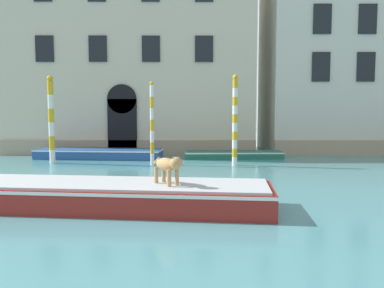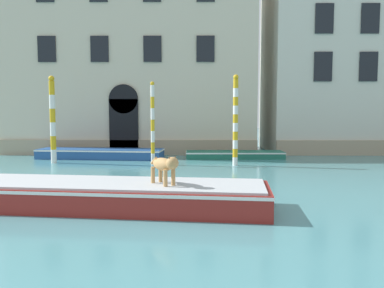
# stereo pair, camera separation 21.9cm
# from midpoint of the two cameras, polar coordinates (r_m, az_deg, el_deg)

# --- Properties ---
(palazzo_left) EXTENTS (15.62, 6.13, 13.06)m
(palazzo_left) POSITION_cam_midpoint_polar(r_m,az_deg,el_deg) (26.01, -8.55, 13.50)
(palazzo_left) COLOR beige
(palazzo_left) RESTS_ON ground_plane
(palazzo_right) EXTENTS (13.34, 6.13, 17.01)m
(palazzo_right) POSITION_cam_midpoint_polar(r_m,az_deg,el_deg) (28.58, 25.62, 16.31)
(palazzo_right) COLOR beige
(palazzo_right) RESTS_ON ground_plane
(boat_foreground) EXTENTS (8.75, 3.05, 0.70)m
(boat_foreground) POSITION_cam_midpoint_polar(r_m,az_deg,el_deg) (10.36, -12.02, -7.47)
(boat_foreground) COLOR maroon
(boat_foreground) RESTS_ON ground_plane
(dog_on_deck) EXTENTS (0.81, 0.99, 0.78)m
(dog_on_deck) POSITION_cam_midpoint_polar(r_m,az_deg,el_deg) (9.64, -3.55, -3.23)
(dog_on_deck) COLOR tan
(dog_on_deck) RESTS_ON boat_foreground
(boat_moored_near_palazzo) EXTENTS (7.10, 2.29, 0.54)m
(boat_moored_near_palazzo) POSITION_cam_midpoint_polar(r_m,az_deg,el_deg) (21.47, -13.48, -1.41)
(boat_moored_near_palazzo) COLOR #234C8C
(boat_moored_near_palazzo) RESTS_ON ground_plane
(boat_moored_far) EXTENTS (5.48, 1.44, 0.39)m
(boat_moored_far) POSITION_cam_midpoint_polar(r_m,az_deg,el_deg) (21.19, 6.81, -1.59)
(boat_moored_far) COLOR #1E6651
(boat_moored_far) RESTS_ON ground_plane
(mooring_pole_0) EXTENTS (0.29, 0.29, 4.40)m
(mooring_pole_0) POSITION_cam_midpoint_polar(r_m,az_deg,el_deg) (20.13, -20.17, 3.56)
(mooring_pole_0) COLOR white
(mooring_pole_0) RESTS_ON ground_plane
(mooring_pole_2) EXTENTS (0.20, 0.20, 4.06)m
(mooring_pole_2) POSITION_cam_midpoint_polar(r_m,az_deg,el_deg) (18.39, -5.68, 3.19)
(mooring_pole_2) COLOR white
(mooring_pole_2) RESTS_ON ground_plane
(mooring_pole_3) EXTENTS (0.25, 0.25, 4.37)m
(mooring_pole_3) POSITION_cam_midpoint_polar(r_m,az_deg,el_deg) (18.08, 6.99, 3.64)
(mooring_pole_3) COLOR white
(mooring_pole_3) RESTS_ON ground_plane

